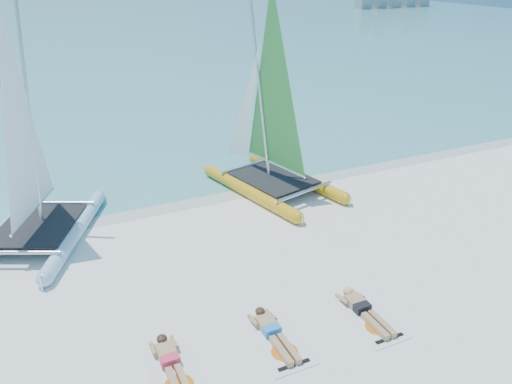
% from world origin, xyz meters
% --- Properties ---
extents(ground, '(140.00, 140.00, 0.00)m').
position_xyz_m(ground, '(0.00, 0.00, 0.00)').
color(ground, white).
rests_on(ground, ground).
extents(sea, '(140.00, 115.00, 0.01)m').
position_xyz_m(sea, '(0.00, 63.00, 0.01)').
color(sea, '#6FB9BA').
rests_on(sea, ground).
extents(wet_sand_strip, '(140.00, 1.40, 0.01)m').
position_xyz_m(wet_sand_strip, '(0.00, 5.50, 0.00)').
color(wet_sand_strip, silver).
rests_on(wet_sand_strip, ground).
extents(catamaran_blue, '(4.41, 5.72, 7.05)m').
position_xyz_m(catamaran_blue, '(-4.33, 4.92, 2.10)').
color(catamaran_blue, '#B4DDED').
rests_on(catamaran_blue, ground).
extents(catamaran_yellow, '(3.69, 5.78, 7.17)m').
position_xyz_m(catamaran_yellow, '(3.06, 5.55, 2.26)').
color(catamaran_yellow, gold).
rests_on(catamaran_yellow, ground).
extents(towel_a, '(1.00, 1.85, 0.02)m').
position_xyz_m(towel_a, '(-2.37, -1.77, 0.01)').
color(towel_a, white).
rests_on(towel_a, ground).
extents(sunbather_a, '(0.37, 1.73, 0.26)m').
position_xyz_m(sunbather_a, '(-2.37, -1.57, 0.12)').
color(sunbather_a, tan).
rests_on(sunbather_a, towel_a).
extents(towel_b, '(1.00, 1.85, 0.02)m').
position_xyz_m(towel_b, '(-0.17, -1.81, 0.01)').
color(towel_b, white).
rests_on(towel_b, ground).
extents(sunbather_b, '(0.37, 1.73, 0.26)m').
position_xyz_m(sunbather_b, '(-0.17, -1.62, 0.12)').
color(sunbather_b, tan).
rests_on(sunbather_b, towel_b).
extents(towel_c, '(1.00, 1.85, 0.02)m').
position_xyz_m(towel_c, '(2.02, -1.99, 0.01)').
color(towel_c, white).
rests_on(towel_c, ground).
extents(sunbather_c, '(0.37, 1.73, 0.26)m').
position_xyz_m(sunbather_c, '(2.02, -1.80, 0.12)').
color(sunbather_c, tan).
rests_on(sunbather_c, towel_c).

